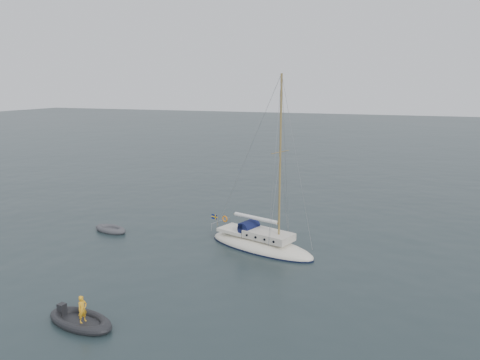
% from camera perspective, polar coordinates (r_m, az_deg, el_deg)
% --- Properties ---
extents(ground, '(300.00, 300.00, 0.00)m').
position_cam_1_polar(ground, '(32.02, 0.69, -8.60)').
color(ground, black).
rests_on(ground, ground).
extents(sailboat, '(8.62, 2.58, 12.27)m').
position_cam_1_polar(sailboat, '(32.13, 2.58, -6.78)').
color(sailboat, white).
rests_on(sailboat, ground).
extents(dinghy, '(2.91, 1.31, 0.42)m').
position_cam_1_polar(dinghy, '(37.25, -15.50, -5.80)').
color(dinghy, '#45464A').
rests_on(dinghy, ground).
extents(rib, '(3.74, 1.70, 1.50)m').
position_cam_1_polar(rib, '(24.07, -18.90, -15.82)').
color(rib, black).
rests_on(rib, ground).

